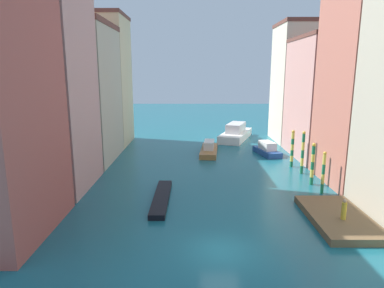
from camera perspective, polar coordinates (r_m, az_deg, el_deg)
The scene contains 17 objects.
ground_plane at distance 45.29m, azimuth 2.34°, elevation -2.07°, with size 154.00×154.00×0.00m, color #196070.
building_left_1 at distance 34.58m, azimuth -23.90°, elevation 10.88°, with size 7.96×9.12×21.86m.
building_left_2 at distance 44.55m, azimuth -18.17°, elevation 8.19°, with size 7.96×11.45×16.98m.
building_left_3 at distance 54.22m, azimuth -14.92°, elevation 10.28°, with size 7.96×8.92×19.46m.
building_right_1 at distance 37.45m, azimuth 28.12°, elevation 9.12°, with size 7.96×9.29×20.05m.
building_right_2 at distance 47.38m, azimuth 21.78°, elevation 7.26°, with size 7.96×11.82×15.55m.
building_right_3 at distance 57.31m, azimuth 18.00°, elevation 9.76°, with size 7.96×9.10×18.64m.
waterfront_dock at distance 28.33m, azimuth 23.50°, elevation -11.35°, with size 4.27×7.92×0.54m.
person_on_dock at distance 27.26m, azimuth 24.34°, elevation -10.13°, with size 0.36×0.36×1.52m.
mooring_pole_0 at distance 33.31m, azimuth 21.35°, elevation -4.46°, with size 0.31×0.31×4.00m.
mooring_pole_1 at distance 35.50m, azimuth 19.76°, elevation -3.12°, with size 0.38×0.38×4.26m.
mooring_pole_2 at distance 38.93m, azimuth 18.25°, elevation -1.32°, with size 0.36×0.36×4.78m.
mooring_pole_3 at distance 41.44m, azimuth 16.64°, elevation -0.68°, with size 0.39×0.39×4.43m.
vaporetto_white at distance 57.03m, azimuth 7.45°, elevation 1.80°, with size 6.93×11.13×2.71m.
gondola_black at distance 30.08m, azimuth -5.13°, elevation -9.07°, with size 1.34×8.39×0.45m.
motorboat_0 at distance 46.76m, azimuth 2.95°, elevation -0.88°, with size 2.91×7.80×1.77m.
motorboat_1 at distance 47.20m, azimuth 12.63°, elevation -0.92°, with size 3.16×5.53×1.78m.
Camera 1 is at (-1.80, -19.39, 11.04)m, focal length 31.58 mm.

